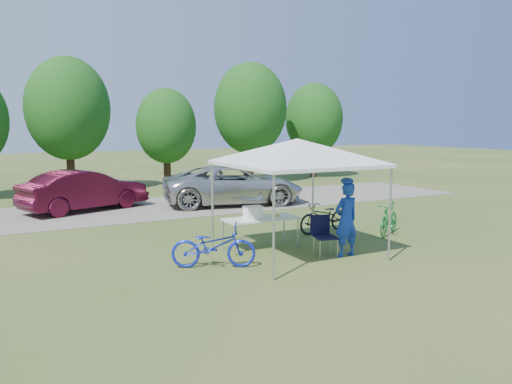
% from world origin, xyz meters
% --- Properties ---
extents(ground, '(100.00, 100.00, 0.00)m').
position_xyz_m(ground, '(0.00, 0.00, 0.00)').
color(ground, '#2D5119').
rests_on(ground, ground).
extents(gravel_strip, '(24.00, 5.00, 0.02)m').
position_xyz_m(gravel_strip, '(0.00, 8.00, 0.01)').
color(gravel_strip, gray).
rests_on(gravel_strip, ground).
extents(canopy, '(4.53, 4.53, 3.00)m').
position_xyz_m(canopy, '(0.00, 0.00, 2.65)').
color(canopy, '#A5A5AA').
rests_on(canopy, ground).
extents(treeline, '(24.89, 4.28, 6.30)m').
position_xyz_m(treeline, '(-0.29, 14.05, 3.53)').
color(treeline, '#382314').
rests_on(treeline, ground).
extents(folding_table, '(1.85, 0.77, 0.76)m').
position_xyz_m(folding_table, '(-0.45, 0.92, 0.72)').
color(folding_table, white).
rests_on(folding_table, ground).
extents(folding_chair, '(0.59, 0.61, 0.94)m').
position_xyz_m(folding_chair, '(0.51, -0.36, 0.56)').
color(folding_chair, black).
rests_on(folding_chair, ground).
extents(cooler, '(0.43, 0.29, 0.31)m').
position_xyz_m(cooler, '(-0.67, 0.92, 0.92)').
color(cooler, white).
rests_on(cooler, folding_table).
extents(ice_cream_cup, '(0.08, 0.08, 0.06)m').
position_xyz_m(ice_cream_cup, '(-0.01, 0.87, 0.79)').
color(ice_cream_cup, gold).
rests_on(ice_cream_cup, folding_table).
extents(cyclist, '(0.65, 0.44, 1.73)m').
position_xyz_m(cyclist, '(0.91, -0.71, 0.86)').
color(cyclist, '#1333A0').
rests_on(cyclist, ground).
extents(bike_blue, '(1.89, 1.35, 0.95)m').
position_xyz_m(bike_blue, '(-2.17, -0.11, 0.47)').
color(bike_blue, '#1527BB').
rests_on(bike_blue, ground).
extents(bike_green, '(1.51, 1.14, 0.90)m').
position_xyz_m(bike_green, '(3.42, 0.55, 0.45)').
color(bike_green, '#1A762E').
rests_on(bike_green, ground).
extents(bike_dark, '(1.80, 0.79, 0.92)m').
position_xyz_m(bike_dark, '(2.01, 1.65, 0.46)').
color(bike_dark, black).
rests_on(bike_dark, ground).
extents(minivan, '(5.75, 3.58, 1.48)m').
position_xyz_m(minivan, '(1.91, 7.40, 0.76)').
color(minivan, silver).
rests_on(minivan, gravel_strip).
extents(sedan, '(4.65, 2.91, 1.45)m').
position_xyz_m(sedan, '(-3.35, 8.62, 0.74)').
color(sedan, '#420B1D').
rests_on(sedan, gravel_strip).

